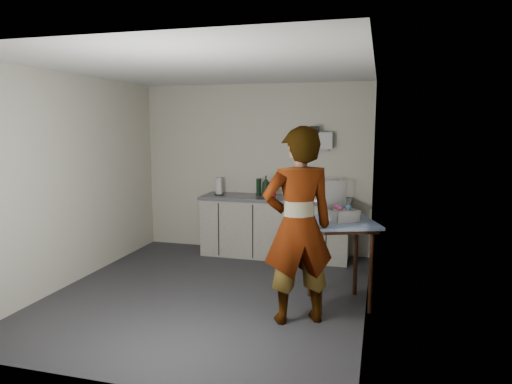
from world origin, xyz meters
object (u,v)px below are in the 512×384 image
(soda_can, at_px, (274,193))
(bakery_box, at_px, (341,212))
(dark_bottle, at_px, (259,187))
(side_table, at_px, (340,232))
(dish_rack, at_px, (325,195))
(kitchen_counter, at_px, (275,229))
(standing_man, at_px, (298,226))
(paper_towel, at_px, (219,187))
(soap_bottle, at_px, (266,186))

(soda_can, relative_size, bakery_box, 0.29)
(soda_can, distance_m, dark_bottle, 0.28)
(side_table, distance_m, soda_can, 2.00)
(dark_bottle, bearing_deg, bakery_box, -50.55)
(side_table, distance_m, dish_rack, 1.67)
(kitchen_counter, distance_m, standing_man, 2.38)
(paper_towel, bearing_deg, soap_bottle, -1.65)
(paper_towel, distance_m, bakery_box, 2.53)
(dark_bottle, height_order, bakery_box, bakery_box)
(kitchen_counter, xyz_separation_m, paper_towel, (-0.89, -0.02, 0.61))
(kitchen_counter, relative_size, soda_can, 18.20)
(dark_bottle, relative_size, paper_towel, 0.97)
(side_table, xyz_separation_m, soap_bottle, (-1.24, 1.60, 0.24))
(kitchen_counter, height_order, dark_bottle, dark_bottle)
(soda_can, xyz_separation_m, dark_bottle, (-0.26, 0.08, 0.07))
(kitchen_counter, bearing_deg, side_table, -56.23)
(bakery_box, bearing_deg, soda_can, 87.01)
(paper_towel, xyz_separation_m, bakery_box, (1.98, -1.57, 0.00))
(soap_bottle, relative_size, bakery_box, 0.76)
(soda_can, distance_m, paper_towel, 0.86)
(dark_bottle, height_order, paper_towel, paper_towel)
(standing_man, bearing_deg, soap_bottle, -94.78)
(dark_bottle, relative_size, bakery_box, 0.62)
(standing_man, distance_m, paper_towel, 2.71)
(side_table, relative_size, standing_man, 0.48)
(side_table, height_order, dark_bottle, dark_bottle)
(soap_bottle, relative_size, dark_bottle, 1.23)
(standing_man, relative_size, soap_bottle, 6.16)
(dark_bottle, distance_m, bakery_box, 2.17)
(side_table, bearing_deg, paper_towel, 120.59)
(paper_towel, bearing_deg, bakery_box, -38.33)
(bakery_box, bearing_deg, side_table, -125.77)
(dish_rack, bearing_deg, standing_man, -90.33)
(soda_can, xyz_separation_m, bakery_box, (1.12, -1.59, 0.07))
(kitchen_counter, bearing_deg, soap_bottle, -163.39)
(kitchen_counter, relative_size, dark_bottle, 8.63)
(kitchen_counter, height_order, paper_towel, paper_towel)
(dish_rack, bearing_deg, soap_bottle, -178.99)
(soda_can, bearing_deg, paper_towel, -178.35)
(soda_can, xyz_separation_m, paper_towel, (-0.86, -0.02, 0.07))
(side_table, relative_size, dish_rack, 2.11)
(paper_towel, bearing_deg, kitchen_counter, 1.22)
(soap_bottle, xyz_separation_m, dish_rack, (0.88, 0.02, -0.09))
(paper_towel, xyz_separation_m, dish_rack, (1.63, -0.01, -0.06))
(kitchen_counter, height_order, side_table, side_table)
(standing_man, xyz_separation_m, dish_rack, (0.01, 2.17, -0.00))
(soap_bottle, bearing_deg, bakery_box, -51.43)
(side_table, xyz_separation_m, bakery_box, (-0.00, 0.06, 0.21))
(dark_bottle, height_order, dish_rack, dish_rack)
(bakery_box, bearing_deg, soap_bottle, 90.40)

